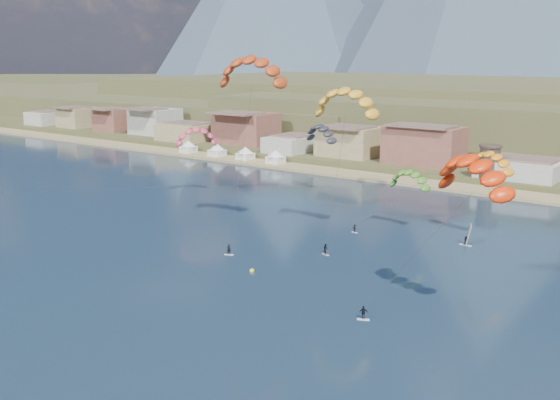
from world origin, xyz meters
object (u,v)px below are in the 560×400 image
(kitesurfer_yellow, at_px, (346,98))
(kitesurfer_red, at_px, (252,67))
(watchtower, at_px, (490,161))
(kitesurfer_green, at_px, (409,177))
(buoy, at_px, (252,271))
(kitesurfer_orange, at_px, (474,168))
(windsurfer, at_px, (467,239))

(kitesurfer_yellow, bearing_deg, kitesurfer_red, -147.67)
(kitesurfer_red, bearing_deg, watchtower, 77.42)
(kitesurfer_red, xyz_separation_m, kitesurfer_green, (19.98, 22.48, -20.68))
(kitesurfer_red, xyz_separation_m, buoy, (12.29, -15.25, -30.95))
(kitesurfer_orange, bearing_deg, kitesurfer_yellow, 145.33)
(watchtower, height_order, buoy, watchtower)
(watchtower, bearing_deg, kitesurfer_yellow, -92.38)
(watchtower, height_order, windsurfer, watchtower)
(kitesurfer_red, distance_m, kitesurfer_orange, 49.47)
(windsurfer, relative_size, buoy, 5.05)
(kitesurfer_orange, height_order, windsurfer, kitesurfer_orange)
(kitesurfer_yellow, xyz_separation_m, kitesurfer_orange, (32.26, -22.31, -5.98))
(kitesurfer_orange, relative_size, buoy, 30.83)
(kitesurfer_red, relative_size, kitesurfer_yellow, 1.19)
(kitesurfer_red, distance_m, windsurfer, 48.64)
(kitesurfer_red, relative_size, kitesurfer_green, 2.38)
(kitesurfer_green, relative_size, windsurfer, 3.69)
(windsurfer, distance_m, buoy, 40.25)
(kitesurfer_red, distance_m, kitesurfer_yellow, 17.37)
(kitesurfer_orange, distance_m, windsurfer, 39.52)
(kitesurfer_yellow, xyz_separation_m, windsurfer, (19.42, 10.19, -24.43))
(kitesurfer_yellow, bearing_deg, kitesurfer_orange, -34.67)
(kitesurfer_green, relative_size, buoy, 18.65)
(watchtower, xyz_separation_m, windsurfer, (16.68, -55.76, -5.13))
(watchtower, xyz_separation_m, buoy, (-4.39, -90.04, -6.24))
(kitesurfer_green, bearing_deg, buoy, -101.52)
(buoy, bearing_deg, kitesurfer_red, 128.87)
(kitesurfer_orange, relative_size, kitesurfer_green, 1.65)
(watchtower, bearing_deg, windsurfer, -73.35)
(kitesurfer_yellow, height_order, buoy, kitesurfer_yellow)
(kitesurfer_red, xyz_separation_m, kitesurfer_orange, (46.21, -13.48, -11.40))
(kitesurfer_yellow, distance_m, buoy, 35.14)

